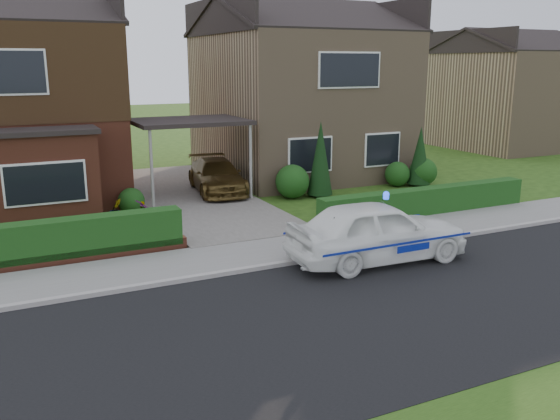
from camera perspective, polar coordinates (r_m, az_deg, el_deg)
ground at (r=11.67m, az=8.19°, el=-9.70°), size 120.00×120.00×0.00m
road at (r=11.67m, az=8.19°, el=-9.70°), size 60.00×6.00×0.02m
kerb at (r=14.09m, az=1.28°, el=-5.06°), size 60.00×0.16×0.12m
sidewalk at (r=14.99m, az=-0.55°, el=-3.92°), size 60.00×2.00×0.10m
driveway at (r=21.22m, az=-8.51°, el=1.32°), size 3.80×12.00×0.12m
house_right at (r=25.73m, az=1.78°, el=11.77°), size 7.50×8.06×7.25m
carport_link at (r=20.77m, az=-8.73°, el=8.30°), size 3.80×3.00×2.77m
dwarf_wall at (r=14.81m, az=-23.52°, el=-4.83°), size 7.70×0.25×0.36m
hedge_left at (r=15.00m, az=-23.49°, el=-5.31°), size 7.50×0.55×0.90m
hedge_right at (r=19.05m, az=13.78°, el=-0.57°), size 7.50×0.55×0.80m
shrub_left_mid at (r=18.66m, az=-18.78°, el=0.86°), size 1.32×1.32×1.32m
shrub_left_near at (r=19.24m, az=-14.12°, el=0.84°), size 0.84×0.84×0.84m
shrub_right_near at (r=20.83m, az=1.20°, el=2.75°), size 1.20×1.20×1.20m
shrub_right_mid at (r=23.35m, az=11.22°, el=3.41°), size 0.96×0.96×0.96m
shrub_right_far at (r=23.71m, az=13.60°, el=3.60°), size 1.08×1.08×1.08m
conifer_a at (r=21.00m, az=3.90°, el=4.76°), size 0.90×0.90×2.60m
conifer_b at (r=23.50m, az=13.30°, el=4.91°), size 0.90×0.90×2.20m
neighbour_right at (r=36.05m, az=20.95°, el=9.81°), size 6.50×7.00×5.20m
police_car at (r=14.31m, az=9.35°, el=-2.06°), size 4.04×4.47×1.66m
driveway_car at (r=21.49m, az=-6.10°, el=3.29°), size 2.16×4.17×1.16m
potted_plant_a at (r=16.09m, az=-21.28°, el=-2.57°), size 0.41×0.35×0.67m
potted_plant_b at (r=18.58m, az=-15.53°, el=0.01°), size 0.43×0.38×0.66m
potted_plant_c at (r=17.37m, az=-13.11°, el=-0.48°), size 0.50×0.50×0.86m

